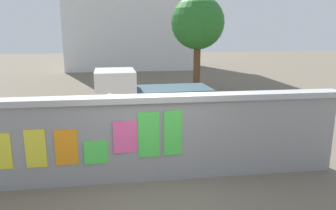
{
  "coord_description": "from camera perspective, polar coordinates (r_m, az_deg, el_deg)",
  "views": [
    {
      "loc": [
        -0.49,
        -6.26,
        3.05
      ],
      "look_at": [
        0.79,
        2.66,
        0.95
      ],
      "focal_mm": 34.55,
      "sensor_mm": 36.0,
      "label": 1
    }
  ],
  "objects": [
    {
      "name": "ground",
      "position": [
        14.59,
        -6.04,
        1.02
      ],
      "size": [
        60.0,
        60.0,
        0.0
      ],
      "primitive_type": "plane",
      "color": "#6B6051"
    },
    {
      "name": "poster_wall",
      "position": [
        6.63,
        -3.55,
        -5.68
      ],
      "size": [
        8.23,
        0.42,
        1.78
      ],
      "color": "gray",
      "rests_on": "ground"
    },
    {
      "name": "auto_rickshaw_truck",
      "position": [
        10.25,
        -3.66,
        1.01
      ],
      "size": [
        3.66,
        1.65,
        1.85
      ],
      "color": "black",
      "rests_on": "ground"
    },
    {
      "name": "motorcycle",
      "position": [
        8.99,
        -26.31,
        -5.0
      ],
      "size": [
        1.87,
        0.68,
        0.87
      ],
      "color": "black",
      "rests_on": "ground"
    },
    {
      "name": "bicycle_near",
      "position": [
        10.65,
        -20.37,
        -2.31
      ],
      "size": [
        1.69,
        0.45,
        0.95
      ],
      "color": "black",
      "rests_on": "ground"
    },
    {
      "name": "bicycle_far",
      "position": [
        9.45,
        16.66,
        -3.94
      ],
      "size": [
        1.7,
        0.44,
        0.95
      ],
      "color": "black",
      "rests_on": "ground"
    },
    {
      "name": "person_walking",
      "position": [
        7.74,
        -9.96,
        -2.53
      ],
      "size": [
        0.48,
        0.48,
        1.62
      ],
      "color": "yellow",
      "rests_on": "ground"
    },
    {
      "name": "tree_roadside",
      "position": [
        16.41,
        5.25,
        14.18
      ],
      "size": [
        2.62,
        2.62,
        4.71
      ],
      "color": "brown",
      "rests_on": "ground"
    },
    {
      "name": "building_background",
      "position": [
        26.99,
        -6.48,
        16.14
      ],
      "size": [
        10.32,
        5.96,
        8.94
      ],
      "color": "silver",
      "rests_on": "ground"
    }
  ]
}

